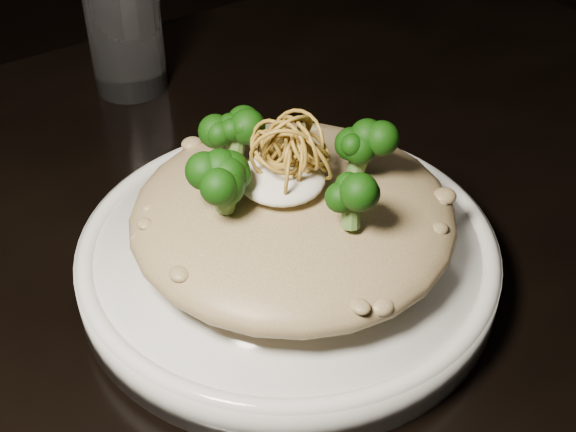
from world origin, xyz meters
name	(u,v)px	position (x,y,z in m)	size (l,w,h in m)	color
table	(236,352)	(0.00, 0.00, 0.67)	(1.10, 0.80, 0.75)	black
plate	(288,259)	(0.03, -0.02, 0.77)	(0.29, 0.29, 0.03)	silver
risotto	(293,215)	(0.04, -0.02, 0.80)	(0.22, 0.22, 0.05)	brown
broccoli	(296,157)	(0.04, -0.03, 0.86)	(0.14, 0.14, 0.05)	black
cheese	(282,179)	(0.03, -0.02, 0.84)	(0.06, 0.06, 0.02)	white
shallots	(292,143)	(0.04, -0.02, 0.86)	(0.05, 0.05, 0.03)	brown
drinking_glass	(125,29)	(0.05, 0.29, 0.81)	(0.07, 0.07, 0.12)	white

